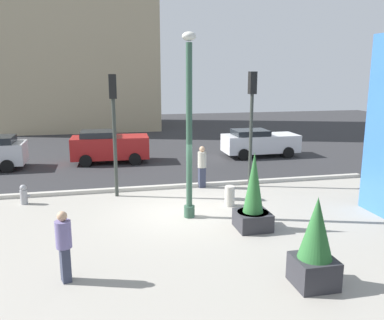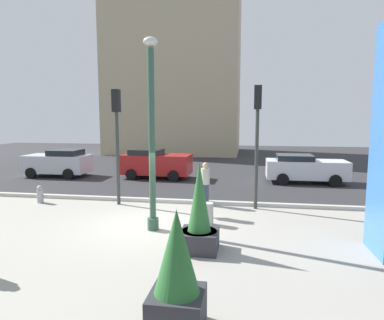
# 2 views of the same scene
# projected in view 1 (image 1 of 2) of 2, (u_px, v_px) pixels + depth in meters

# --- Properties ---
(ground_plane) EXTENTS (60.00, 60.00, 0.00)m
(ground_plane) POSITION_uv_depth(u_px,v_px,m) (165.00, 183.00, 17.84)
(ground_plane) COLOR #2D2D30
(plaza_pavement) EXTENTS (18.00, 10.00, 0.02)m
(plaza_pavement) POSITION_uv_depth(u_px,v_px,m) (195.00, 235.00, 12.12)
(plaza_pavement) COLOR #9E998E
(plaza_pavement) RESTS_ON ground_plane
(curb_strip) EXTENTS (18.00, 0.24, 0.16)m
(curb_strip) POSITION_uv_depth(u_px,v_px,m) (168.00, 187.00, 16.99)
(curb_strip) COLOR #B7B2A8
(curb_strip) RESTS_ON ground_plane
(lamp_post) EXTENTS (0.44, 0.44, 6.01)m
(lamp_post) POSITION_uv_depth(u_px,v_px,m) (189.00, 131.00, 13.05)
(lamp_post) COLOR #335642
(lamp_post) RESTS_ON ground_plane
(potted_plant_near_left) EXTENTS (1.02, 1.02, 2.44)m
(potted_plant_near_left) POSITION_uv_depth(u_px,v_px,m) (253.00, 200.00, 12.43)
(potted_plant_near_left) COLOR #2D2D33
(potted_plant_near_left) RESTS_ON ground_plane
(potted_plant_mid_plaza) EXTENTS (0.91, 0.91, 2.12)m
(potted_plant_mid_plaza) POSITION_uv_depth(u_px,v_px,m) (315.00, 246.00, 9.07)
(potted_plant_mid_plaza) COLOR #2D2D33
(potted_plant_mid_plaza) RESTS_ON ground_plane
(fire_hydrant) EXTENTS (0.36, 0.26, 0.75)m
(fire_hydrant) POSITION_uv_depth(u_px,v_px,m) (24.00, 195.00, 14.92)
(fire_hydrant) COLOR #99999E
(fire_hydrant) RESTS_ON ground_plane
(concrete_bollard) EXTENTS (0.36, 0.36, 0.75)m
(concrete_bollard) POSITION_uv_depth(u_px,v_px,m) (230.00, 196.00, 14.73)
(concrete_bollard) COLOR #B2ADA3
(concrete_bollard) RESTS_ON ground_plane
(traffic_light_corner) EXTENTS (0.28, 0.42, 4.82)m
(traffic_light_corner) POSITION_uv_depth(u_px,v_px,m) (252.00, 111.00, 16.68)
(traffic_light_corner) COLOR #333833
(traffic_light_corner) RESTS_ON ground_plane
(traffic_light_far_side) EXTENTS (0.28, 0.42, 4.72)m
(traffic_light_far_side) POSITION_uv_depth(u_px,v_px,m) (114.00, 116.00, 15.31)
(traffic_light_far_side) COLOR #333833
(traffic_light_far_side) RESTS_ON ground_plane
(car_curb_east) EXTENTS (4.31, 2.04, 1.56)m
(car_curb_east) POSITION_uv_depth(u_px,v_px,m) (259.00, 142.00, 23.49)
(car_curb_east) COLOR silver
(car_curb_east) RESTS_ON ground_plane
(car_intersection) EXTENTS (4.12, 2.10, 1.73)m
(car_intersection) POSITION_uv_depth(u_px,v_px,m) (109.00, 146.00, 21.80)
(car_intersection) COLOR red
(car_intersection) RESTS_ON ground_plane
(pedestrian_on_sidewalk) EXTENTS (0.41, 0.41, 1.78)m
(pedestrian_on_sidewalk) POSITION_uv_depth(u_px,v_px,m) (202.00, 165.00, 16.96)
(pedestrian_on_sidewalk) COLOR #33384C
(pedestrian_on_sidewalk) RESTS_ON ground_plane
(pedestrian_crossing) EXTENTS (0.45, 0.45, 1.72)m
(pedestrian_crossing) POSITION_uv_depth(u_px,v_px,m) (64.00, 243.00, 9.26)
(pedestrian_crossing) COLOR #33384C
(pedestrian_crossing) RESTS_ON ground_plane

